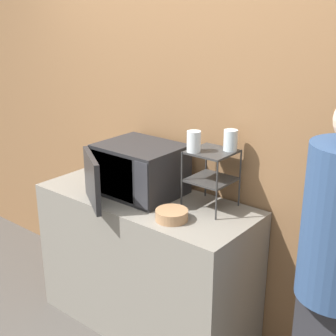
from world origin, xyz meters
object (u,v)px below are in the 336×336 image
at_px(microwave, 138,170).
at_px(glass_back_right, 231,140).
at_px(glass_front_left, 194,141).
at_px(bowl, 172,215).
at_px(dish_rack, 211,167).

bearing_deg(microwave, glass_back_right, 18.35).
relative_size(glass_front_left, bowl, 0.66).
xyz_separation_m(microwave, glass_back_right, (0.55, 0.18, 0.25)).
bearing_deg(microwave, glass_front_left, 4.24).
relative_size(glass_back_right, bowl, 0.66).
height_order(microwave, glass_back_right, glass_back_right).
distance_m(dish_rack, glass_front_left, 0.19).
xyz_separation_m(dish_rack, glass_back_right, (0.07, 0.07, 0.16)).
distance_m(microwave, bowl, 0.46).
bearing_deg(glass_front_left, dish_rack, 48.04).
bearing_deg(glass_back_right, microwave, -161.65).
height_order(dish_rack, glass_front_left, glass_front_left).
height_order(glass_front_left, glass_back_right, same).
bearing_deg(glass_front_left, microwave, -175.76).
xyz_separation_m(microwave, glass_front_left, (0.40, 0.03, 0.25)).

